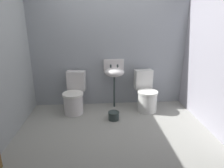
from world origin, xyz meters
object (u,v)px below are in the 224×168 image
Objects in this scene: toilet_right at (146,94)px; sink at (114,72)px; bucket at (114,115)px; toilet_left at (74,96)px.

toilet_right is 0.79m from sink.
bucket is (-0.06, -0.60, -0.67)m from sink.
sink is at bearing 84.34° from bucket.
toilet_left and toilet_right have the same top height.
toilet_right is 0.84m from bucket.
bucket is at bearing -95.66° from sink.
toilet_left is at bearing 151.25° from bucket.
toilet_right is 3.69× the size of bucket.
toilet_right reaches higher than bucket.
sink is (-0.63, 0.19, 0.43)m from toilet_right.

